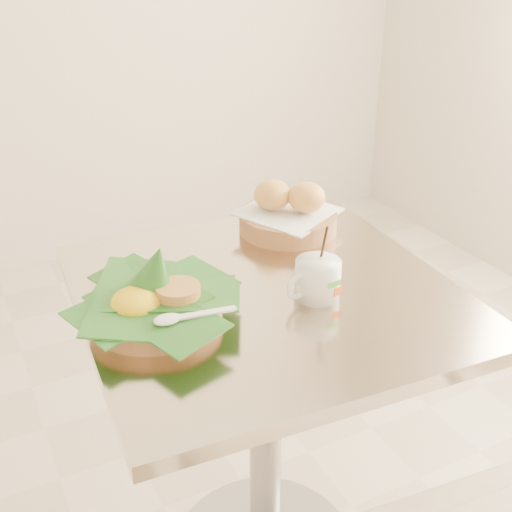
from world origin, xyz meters
name	(u,v)px	position (x,y,z in m)	size (l,w,h in m)	color
cafe_table	(266,381)	(0.18, -0.02, 0.53)	(0.74, 0.74, 0.75)	gray
rice_basket	(154,299)	(-0.05, -0.02, 0.79)	(0.30, 0.30, 0.15)	#A77347
bread_basket	(288,214)	(0.35, 0.20, 0.79)	(0.26, 0.26, 0.12)	#A77347
coffee_mug	(317,278)	(0.25, -0.08, 0.79)	(0.12, 0.09, 0.15)	white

